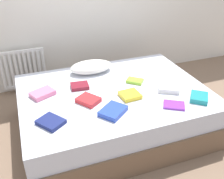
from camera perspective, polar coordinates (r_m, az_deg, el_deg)
ground_plane at (r=3.04m, az=0.33°, el=-8.29°), size 8.00×8.00×0.00m
bed at (r=2.90m, az=0.34°, el=-4.46°), size 2.00×1.50×0.50m
radiator at (r=3.76m, az=-18.91°, el=4.37°), size 0.59×0.04×0.54m
pillow at (r=3.13m, az=-4.63°, el=5.01°), size 0.51×0.30×0.13m
textbook_purple at (r=2.57m, az=13.52°, el=-3.37°), size 0.25×0.23×0.02m
textbook_yellow at (r=2.64m, az=3.98°, el=-1.23°), size 0.20×0.20×0.04m
textbook_navy at (r=2.33m, az=-13.35°, el=-6.96°), size 0.27×0.28×0.04m
textbook_red at (r=2.56m, az=-5.24°, el=-2.32°), size 0.26×0.27×0.05m
textbook_lime at (r=2.92m, az=5.07°, el=1.90°), size 0.21×0.21×0.03m
textbook_blue at (r=2.39m, az=0.25°, el=-4.76°), size 0.31×0.30×0.05m
textbook_white at (r=2.82m, az=12.46°, el=0.38°), size 0.28×0.27×0.05m
textbook_maroon at (r=2.82m, az=-7.14°, el=0.78°), size 0.20×0.17×0.04m
textbook_teal at (r=2.73m, az=18.65°, el=-1.68°), size 0.25×0.26×0.05m
textbook_pink at (r=2.75m, az=-15.08°, el=-0.84°), size 0.28×0.24×0.05m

